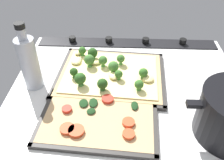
{
  "coord_description": "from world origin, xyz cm",
  "views": [
    {
      "loc": [
        2.67,
        57.6,
        51.7
      ],
      "look_at": [
        5.11,
        -1.42,
        3.04
      ],
      "focal_mm": 38.56,
      "sensor_mm": 36.0,
      "label": 1
    }
  ],
  "objects_px": {
    "baking_tray_back": "(98,121)",
    "oil_bottle": "(29,62)",
    "veggie_pizza_back": "(98,119)",
    "baking_tray_front": "(111,76)",
    "broccoli_pizza": "(108,72)"
  },
  "relations": [
    {
      "from": "baking_tray_front",
      "to": "baking_tray_back",
      "type": "height_order",
      "value": "same"
    },
    {
      "from": "baking_tray_back",
      "to": "broccoli_pizza",
      "type": "bearing_deg",
      "value": -94.67
    },
    {
      "from": "baking_tray_back",
      "to": "oil_bottle",
      "type": "xyz_separation_m",
      "value": [
        0.22,
        -0.15,
        0.09
      ]
    },
    {
      "from": "veggie_pizza_back",
      "to": "baking_tray_back",
      "type": "bearing_deg",
      "value": -157.44
    },
    {
      "from": "baking_tray_back",
      "to": "oil_bottle",
      "type": "relative_size",
      "value": 1.52
    },
    {
      "from": "broccoli_pizza",
      "to": "baking_tray_back",
      "type": "distance_m",
      "value": 0.2
    },
    {
      "from": "baking_tray_back",
      "to": "baking_tray_front",
      "type": "bearing_deg",
      "value": -97.2
    },
    {
      "from": "baking_tray_front",
      "to": "oil_bottle",
      "type": "distance_m",
      "value": 0.27
    },
    {
      "from": "veggie_pizza_back",
      "to": "baking_tray_front",
      "type": "bearing_deg",
      "value": -97.52
    },
    {
      "from": "veggie_pizza_back",
      "to": "oil_bottle",
      "type": "xyz_separation_m",
      "value": [
        0.22,
        -0.15,
        0.08
      ]
    },
    {
      "from": "broccoli_pizza",
      "to": "oil_bottle",
      "type": "distance_m",
      "value": 0.26
    },
    {
      "from": "baking_tray_front",
      "to": "veggie_pizza_back",
      "type": "height_order",
      "value": "veggie_pizza_back"
    },
    {
      "from": "baking_tray_front",
      "to": "broccoli_pizza",
      "type": "distance_m",
      "value": 0.02
    },
    {
      "from": "broccoli_pizza",
      "to": "oil_bottle",
      "type": "xyz_separation_m",
      "value": [
        0.24,
        0.06,
        0.07
      ]
    },
    {
      "from": "baking_tray_front",
      "to": "veggie_pizza_back",
      "type": "xyz_separation_m",
      "value": [
        0.03,
        0.2,
        0.01
      ]
    }
  ]
}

